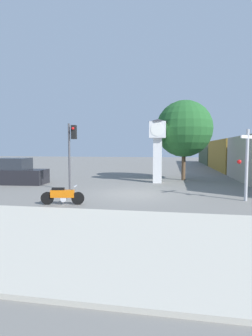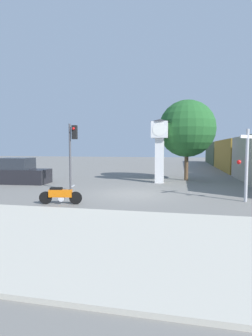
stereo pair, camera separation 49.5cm
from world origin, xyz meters
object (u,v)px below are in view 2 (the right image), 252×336
at_px(clock_tower, 160,140).
at_px(traffic_light, 72,144).
at_px(motorcycle, 60,195).
at_px(street_tree, 187,129).
at_px(freight_train, 234,155).
at_px(parked_car, 18,173).
at_px(railroad_crossing_signal, 247,162).

xyz_separation_m(clock_tower, traffic_light, (-4.76, -4.28, -0.33)).
bearing_deg(traffic_light, motorcycle, -74.77).
bearing_deg(street_tree, motorcycle, -119.35).
bearing_deg(traffic_light, freight_train, 54.38).
height_order(motorcycle, parked_car, parked_car).
bearing_deg(clock_tower, railroad_crossing_signal, -52.92).
relative_size(motorcycle, traffic_light, 0.49).
bearing_deg(railroad_crossing_signal, motorcycle, -164.73).
distance_m(motorcycle, clock_tower, 9.28).
xyz_separation_m(motorcycle, traffic_light, (-1.04, 3.81, 2.29)).
xyz_separation_m(freight_train, traffic_light, (-12.13, -16.93, 0.99)).
height_order(freight_train, parked_car, freight_train).
bearing_deg(street_tree, railroad_crossing_signal, -72.13).
height_order(motorcycle, clock_tower, clock_tower).
relative_size(traffic_light, street_tree, 0.64).
xyz_separation_m(clock_tower, freight_train, (7.37, 12.66, -1.32)).
xyz_separation_m(railroad_crossing_signal, parked_car, (-14.18, 3.60, -1.09)).
bearing_deg(freight_train, railroad_crossing_signal, -99.02).
xyz_separation_m(motorcycle, street_tree, (5.64, 10.03, 3.55)).
height_order(railroad_crossing_signal, street_tree, street_tree).
relative_size(freight_train, traffic_light, 9.39).
bearing_deg(parked_car, railroad_crossing_signal, -18.19).
bearing_deg(railroad_crossing_signal, traffic_light, 170.20).
bearing_deg(parked_car, street_tree, 15.85).
bearing_deg(traffic_light, street_tree, 42.94).
height_order(clock_tower, railroad_crossing_signal, clock_tower).
relative_size(freight_train, railroad_crossing_signal, 10.94).
bearing_deg(parked_car, freight_train, 37.13).
relative_size(traffic_light, railroad_crossing_signal, 1.17).
distance_m(motorcycle, freight_train, 23.56).
bearing_deg(motorcycle, parked_car, 126.18).
distance_m(traffic_light, parked_car, 5.72).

